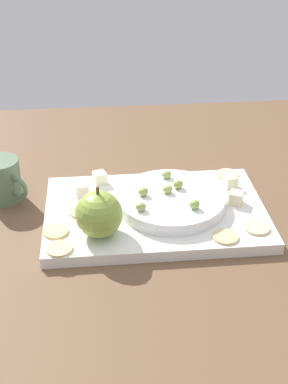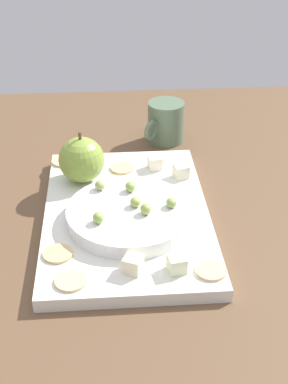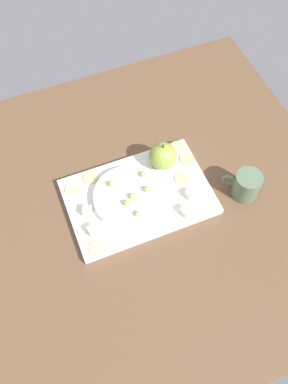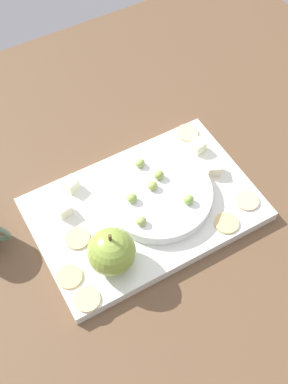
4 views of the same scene
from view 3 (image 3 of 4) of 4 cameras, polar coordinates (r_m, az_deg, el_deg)
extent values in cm
cube|color=brown|center=(109.21, -1.74, -2.75)|extent=(112.06, 100.48, 4.70)
cube|color=silver|center=(107.52, -0.77, -0.67)|extent=(37.49, 24.72, 1.96)
cylinder|color=white|center=(105.15, -1.96, -0.71)|extent=(18.56, 18.56, 2.17)
sphere|color=#85A23D|center=(108.94, 2.63, 5.09)|extent=(7.49, 7.49, 7.49)
cylinder|color=brown|center=(105.43, 2.72, 6.45)|extent=(0.50, 0.50, 1.20)
cube|color=#EDF2BE|center=(101.51, -7.20, -5.36)|extent=(2.61, 2.61, 2.23)
cube|color=#F9EABD|center=(104.10, -7.98, -2.67)|extent=(2.96, 2.96, 2.23)
cube|color=#EBEAC3|center=(103.64, 5.90, -2.67)|extent=(2.80, 2.80, 2.23)
cube|color=white|center=(106.17, 6.58, -0.31)|extent=(2.53, 2.53, 2.23)
cylinder|color=#D8BC7C|center=(110.16, -7.50, 2.04)|extent=(4.09, 4.09, 0.40)
cylinder|color=#E1C47F|center=(113.24, 6.04, 4.67)|extent=(4.09, 4.09, 0.40)
cylinder|color=beige|center=(108.84, -9.97, 0.29)|extent=(4.09, 4.09, 0.40)
cylinder|color=#E1B683|center=(109.46, 5.38, 1.85)|extent=(4.09, 4.09, 0.40)
cylinder|color=#E5BB8B|center=(100.51, -6.65, -7.80)|extent=(4.09, 4.09, 0.40)
cylinder|color=#E1C286|center=(115.38, 4.73, 6.33)|extent=(4.09, 4.09, 0.40)
ellipsoid|color=#8FB952|center=(105.27, -4.62, 1.18)|extent=(1.77, 1.59, 1.63)
ellipsoid|color=#92B150|center=(104.15, 0.38, 0.44)|extent=(1.77, 1.59, 1.56)
ellipsoid|color=#97B059|center=(100.81, -0.82, -3.02)|extent=(1.77, 1.59, 1.41)
ellipsoid|color=#9CAB5F|center=(106.59, -0.13, 2.54)|extent=(1.77, 1.59, 1.47)
ellipsoid|color=#97AE4E|center=(102.21, -2.48, -1.52)|extent=(1.77, 1.59, 1.60)
ellipsoid|color=#9EB255|center=(103.20, -1.68, -0.55)|extent=(1.77, 1.59, 1.47)
cylinder|color=#566E52|center=(109.19, 14.21, 0.92)|extent=(6.99, 6.99, 7.86)
torus|color=#566E52|center=(108.99, 11.85, 1.63)|extent=(3.54, 3.24, 4.00)
camera|label=1|loc=(1.36, -11.79, 40.33)|focal=49.76mm
camera|label=2|loc=(0.86, -49.94, 1.68)|focal=50.85mm
camera|label=4|loc=(1.01, 4.17, 47.75)|focal=47.13mm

